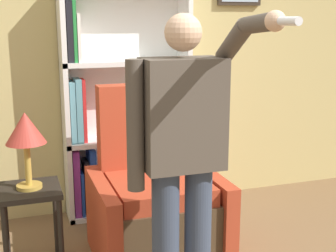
% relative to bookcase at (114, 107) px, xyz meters
% --- Properties ---
extents(wall_back, '(8.00, 0.11, 2.80)m').
position_rel_bookcase_xyz_m(wall_back, '(0.30, 0.16, 0.46)').
color(wall_back, tan).
rests_on(wall_back, ground_plane).
extents(bookcase, '(1.08, 0.28, 1.99)m').
position_rel_bookcase_xyz_m(bookcase, '(0.00, 0.00, 0.00)').
color(bookcase, white).
rests_on(bookcase, ground_plane).
extents(armchair, '(0.88, 0.83, 1.22)m').
position_rel_bookcase_xyz_m(armchair, '(0.10, -0.83, -0.56)').
color(armchair, '#4C3823').
rests_on(armchair, ground_plane).
extents(person_standing, '(0.57, 0.78, 1.72)m').
position_rel_bookcase_xyz_m(person_standing, '(0.01, -1.64, 0.03)').
color(person_standing, '#384256').
rests_on(person_standing, ground_plane).
extents(side_table, '(0.40, 0.40, 0.59)m').
position_rel_bookcase_xyz_m(side_table, '(-0.75, -0.79, -0.47)').
color(side_table, black).
rests_on(side_table, ground_plane).
extents(table_lamp, '(0.26, 0.26, 0.51)m').
position_rel_bookcase_xyz_m(table_lamp, '(-0.75, -0.79, 0.03)').
color(table_lamp, gold).
rests_on(table_lamp, side_table).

